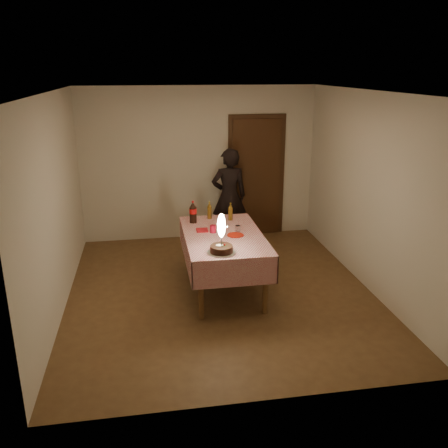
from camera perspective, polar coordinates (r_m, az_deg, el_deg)
The scene contains 12 objects.
ground at distance 6.46m, azimuth -0.46°, elevation -8.07°, with size 4.00×4.50×0.01m, color brown.
room_shell at distance 5.99m, azimuth -0.29°, elevation 6.59°, with size 4.04×4.54×2.62m.
dining_table at distance 6.25m, azimuth -0.08°, elevation -2.14°, with size 1.02×1.72×0.79m.
birthday_cake at distance 5.56m, azimuth -0.31°, elevation -2.30°, with size 0.34×0.34×0.48m.
red_plate at distance 6.17m, azimuth 1.38°, elevation -1.33°, with size 0.22×0.22×0.01m, color red.
red_cup at distance 6.26m, azimuth -1.34°, elevation -0.59°, with size 0.08×0.08×0.10m, color #B50C26.
clear_cup at distance 6.28m, azimuth 1.67°, elevation -0.59°, with size 0.07×0.07×0.09m, color silver.
napkin_stack at distance 6.34m, azimuth -2.64°, elevation -0.75°, with size 0.15×0.15×0.02m, color #A2121A.
cola_bottle at distance 6.65m, azimuth -3.75°, elevation 1.43°, with size 0.10×0.10×0.32m.
amber_bottle_left at distance 6.82m, azimuth -1.76°, elevation 1.61°, with size 0.06×0.06×0.25m.
amber_bottle_right at distance 6.76m, azimuth 0.78°, elevation 1.45°, with size 0.06×0.06×0.25m.
photographer at distance 7.96m, azimuth 0.61°, elevation 3.35°, with size 0.61×0.46×1.63m.
Camera 1 is at (-0.91, -5.72, 2.87)m, focal length 38.00 mm.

